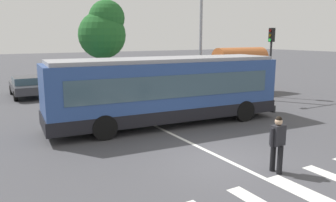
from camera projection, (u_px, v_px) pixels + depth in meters
name	position (u px, v px, depth m)	size (l,w,h in m)	color
ground_plane	(223.00, 161.00, 10.83)	(160.00, 160.00, 0.00)	#47474C
city_transit_bus	(166.00, 90.00, 15.23)	(11.03, 3.44, 3.06)	black
pedestrian_crossing_street	(277.00, 141.00, 9.79)	(0.58, 0.43, 1.72)	black
parked_car_charcoal	(26.00, 85.00, 22.49)	(1.93, 4.53, 1.35)	black
parked_car_blue	(69.00, 83.00, 23.72)	(2.02, 4.58, 1.35)	black
parked_car_teal	(105.00, 80.00, 25.03)	(2.17, 4.63, 1.35)	black
parked_car_champagne	(138.00, 78.00, 26.61)	(1.99, 4.56, 1.35)	black
parked_car_white	(167.00, 76.00, 27.79)	(2.06, 4.59, 1.35)	black
traffic_light_far_corner	(271.00, 51.00, 22.06)	(0.33, 0.32, 4.56)	#28282B
bus_stop_shelter	(240.00, 59.00, 23.75)	(4.10, 1.54, 3.25)	#28282B
twin_arm_street_lamp	(201.00, 7.00, 22.15)	(4.47, 0.32, 9.73)	#939399
background_tree_right	(104.00, 30.00, 28.22)	(4.02, 4.02, 7.06)	brown
crosswalk_painted_stripes	(314.00, 195.00, 8.50)	(6.47, 2.74, 0.01)	silver
lane_center_line	(192.00, 144.00, 12.61)	(0.16, 24.00, 0.01)	silver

